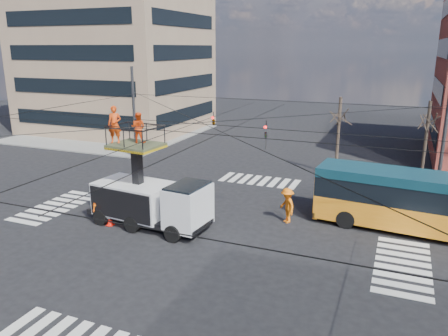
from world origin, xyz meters
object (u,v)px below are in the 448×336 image
utility_truck (150,190)px  city_bus (435,204)px  flagger (287,205)px  worker_ground (97,208)px  traffic_cone (110,219)px

utility_truck → city_bus: (14.23, 4.55, -0.35)m
flagger → city_bus: bearing=56.6°
city_bus → flagger: 7.60m
city_bus → worker_ground: bearing=-157.7°
traffic_cone → worker_ground: bearing=179.0°
utility_truck → city_bus: bearing=23.2°
utility_truck → flagger: 7.62m
city_bus → worker_ground: (-17.25, -5.33, -0.85)m
worker_ground → flagger: bearing=-84.9°
flagger → utility_truck: bearing=-106.2°
utility_truck → worker_ground: (-3.02, -0.78, -1.20)m
city_bus → flagger: size_ratio=6.13×
traffic_cone → worker_ground: worker_ground is taller
worker_ground → city_bus: bearing=-90.6°
utility_truck → traffic_cone: (-2.18, -0.79, -1.71)m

